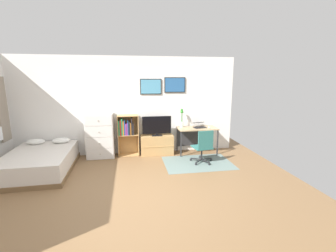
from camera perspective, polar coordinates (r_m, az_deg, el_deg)
The scene contains 13 objects.
ground_plane at distance 4.56m, azimuth -9.59°, elevation -16.00°, with size 7.20×7.20×0.00m, color brown.
wall_back_with_posters at distance 6.52m, azimuth -9.92°, elevation 4.92°, with size 6.12×0.09×2.70m.
area_rug at distance 5.98m, azimuth 7.36°, elevation -8.99°, with size 1.70×1.20×0.01m, color slate.
bed at distance 6.11m, azimuth -29.08°, elevation -7.65°, with size 1.43×2.01×0.60m.
dresser at distance 6.43m, azimuth -16.45°, elevation -2.28°, with size 0.72×0.46×1.21m.
bookshelf at distance 6.43m, azimuth -10.09°, elevation -1.37°, with size 0.57×0.30×1.13m.
tv_stand at distance 6.52m, azimuth -2.77°, elevation -4.67°, with size 0.90×0.41×0.54m.
television at distance 6.37m, azimuth -2.79°, elevation -0.02°, with size 0.80×0.16×0.55m.
desk at distance 6.66m, azimuth 7.01°, elevation -1.48°, with size 1.10×0.57×0.74m.
office_chair at distance 5.84m, azimuth 8.76°, elevation -4.85°, with size 0.57×0.58×0.86m.
laptop at distance 6.63m, azimuth 7.63°, elevation 0.21°, with size 0.39×0.41×0.15m.
computer_mouse at distance 6.61m, azimuth 10.08°, elevation -0.28°, with size 0.06×0.10×0.03m, color silver.
bamboo_vase at distance 6.56m, azimuth 3.44°, elevation 1.84°, with size 0.09×0.09×0.53m.
Camera 1 is at (0.06, -4.05, 2.11)m, focal length 24.64 mm.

